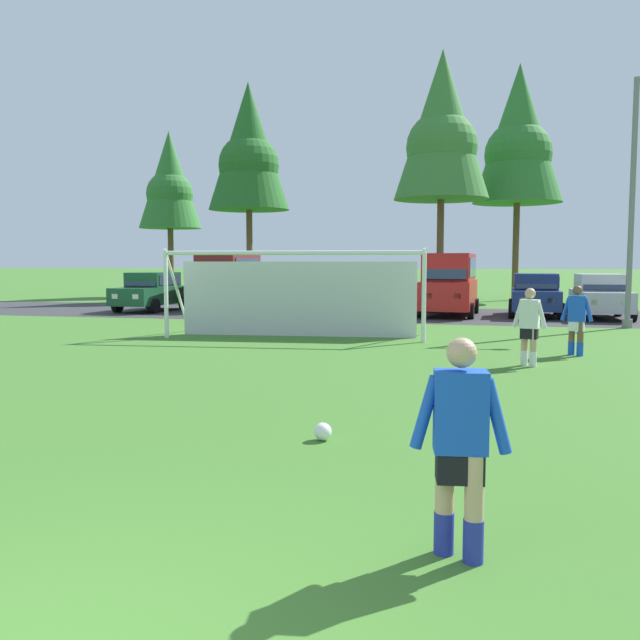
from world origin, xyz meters
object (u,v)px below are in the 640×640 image
Objects in this scene: player_defender_far at (577,320)px; parked_car_slot_far_left at (152,291)px; street_lamp at (638,200)px; player_winger_left at (529,327)px; soccer_goal at (296,293)px; parked_car_slot_far_right at (600,296)px; parked_car_slot_right at (535,295)px; parked_car_slot_center_right at (450,283)px; soccer_ball at (323,432)px; parked_car_slot_center_left at (291,292)px; player_midfield_center at (460,449)px; parked_car_slot_left at (228,280)px; parked_car_slot_center at (374,294)px.

parked_car_slot_far_left is at bearing 146.47° from player_defender_far.
player_winger_left is at bearing -113.50° from street_lamp.
parked_car_slot_far_left is (-8.99, 8.57, -0.42)m from soccer_goal.
soccer_goal is 1.79× the size of parked_car_slot_far_right.
parked_car_slot_center_right is at bearing -175.09° from parked_car_slot_right.
soccer_ball is 20.90m from parked_car_slot_center_left.
street_lamp reaches higher than player_midfield_center.
soccer_goal reaches higher than player_winger_left.
soccer_goal is 12.43m from parked_car_slot_far_left.
parked_car_slot_far_right is (6.56, 19.71, 0.77)m from soccer_ball.
parked_car_slot_far_right is (9.82, 8.85, -0.42)m from soccer_goal.
player_winger_left is at bearing -56.39° from parked_car_slot_center_left.
parked_car_slot_right is 0.53× the size of street_lamp.
soccer_goal is at bearing 106.68° from soccer_ball.
soccer_goal is 4.61× the size of player_midfield_center.
parked_car_slot_left reaches higher than player_defender_far.
parked_car_slot_far_right reaches higher than player_midfield_center.
soccer_ball is 20.58m from parked_car_slot_right.
street_lamp is at bearing -57.16° from parked_car_slot_right.
parked_car_slot_center_right is at bearing 65.64° from soccer_goal.
parked_car_slot_center_right is (-0.88, 22.77, 0.52)m from player_midfield_center.
parked_car_slot_right is (0.08, 11.55, 0.05)m from player_defender_far.
parked_car_slot_center_left is (-2.70, 9.16, -0.42)m from soccer_goal.
parked_car_slot_left is 7.19m from parked_car_slot_center.
player_winger_left is 13.35m from parked_car_slot_center_right.
parked_car_slot_right is (3.39, 0.29, -0.47)m from parked_car_slot_center_right.
street_lamp is (10.19, 5.03, 2.91)m from soccer_goal.
parked_car_slot_center_right is at bearing 106.39° from player_defender_far.
parked_car_slot_center_left is 1.00× the size of parked_car_slot_center.
parked_car_slot_center_right reaches higher than player_winger_left.
parked_car_slot_left is (-9.25, 21.10, 1.23)m from soccer_ball.
parked_car_slot_far_left is (-12.25, 19.43, 0.77)m from soccer_ball.
soccer_ball is 22.98m from parked_car_slot_far_left.
parked_car_slot_center_right is at bearing 147.20° from street_lamp.
parked_car_slot_center_left is at bearing 5.35° from parked_car_slot_far_left.
parked_car_slot_far_left is 18.81m from parked_car_slot_far_right.
parked_car_slot_far_right is (8.81, 0.16, 0.00)m from parked_car_slot_center.
parked_car_slot_center_left is at bearing 162.26° from street_lamp.
street_lamp is (4.01, 9.23, 3.37)m from player_winger_left.
parked_car_slot_center_left reaches higher than player_winger_left.
parked_car_slot_center is at bearing 99.93° from player_midfield_center.
player_winger_left is (2.92, 6.66, 0.71)m from soccer_ball.
player_midfield_center is 26.41m from parked_car_slot_left.
parked_car_slot_far_right is at bearing 95.52° from street_lamp.
player_winger_left is at bearing -34.20° from soccer_goal.
street_lamp is (6.93, 15.89, 4.09)m from soccer_ball.
parked_car_slot_center_right reaches higher than player_defender_far.
player_midfield_center is 22.82m from parked_car_slot_center.
player_winger_left is 0.38× the size of parked_car_slot_center.
player_midfield_center is (1.69, -2.93, 0.71)m from soccer_ball.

